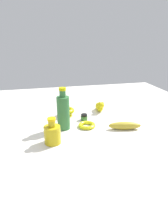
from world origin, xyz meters
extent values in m
plane|color=silver|center=(0.00, 0.00, 0.00)|extent=(2.00, 2.00, 0.00)
torus|color=yellow|center=(0.01, -0.05, 0.01)|extent=(0.11, 0.11, 0.02)
cylinder|color=yellow|center=(-0.09, 0.16, 0.01)|extent=(0.08, 0.08, 0.01)
torus|color=#B5B10C|center=(-0.09, 0.16, 0.04)|extent=(0.12, 0.12, 0.03)
ellipsoid|color=gold|center=(0.22, -0.14, 0.02)|extent=(0.20, 0.09, 0.05)
cylinder|color=#32632C|center=(0.01, 0.06, 0.01)|extent=(0.05, 0.05, 0.03)
cylinder|color=#E4A10D|center=(0.01, 0.06, 0.03)|extent=(0.04, 0.04, 0.00)
cylinder|color=black|center=(0.01, 0.06, 0.03)|extent=(0.04, 0.04, 0.01)
cylinder|color=gold|center=(-0.22, -0.20, 0.05)|extent=(0.09, 0.09, 0.10)
cylinder|color=gold|center=(-0.22, -0.20, 0.11)|extent=(0.04, 0.04, 0.03)
cylinder|color=yellow|center=(-0.22, -0.20, 0.14)|extent=(0.04, 0.04, 0.01)
ellipsoid|color=gold|center=(0.17, 0.20, 0.03)|extent=(0.06, 0.11, 0.06)
sphere|color=gold|center=(0.16, 0.16, 0.06)|extent=(0.05, 0.05, 0.05)
cone|color=gold|center=(0.18, 0.16, 0.08)|extent=(0.02, 0.02, 0.02)
cone|color=gold|center=(0.15, 0.16, 0.08)|extent=(0.02, 0.02, 0.02)
ellipsoid|color=gold|center=(0.17, 0.25, 0.02)|extent=(0.02, 0.05, 0.02)
cylinder|color=#306C38|center=(-0.14, -0.04, 0.10)|extent=(0.08, 0.08, 0.20)
cylinder|color=#306C38|center=(-0.14, -0.04, 0.22)|extent=(0.04, 0.04, 0.04)
cylinder|color=#BCB807|center=(-0.14, -0.04, 0.25)|extent=(0.04, 0.04, 0.02)
camera|label=1|loc=(-0.27, -1.14, 0.54)|focal=32.06mm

